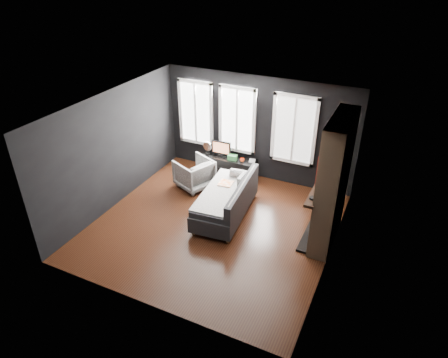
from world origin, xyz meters
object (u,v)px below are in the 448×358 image
at_px(sofa, 225,198).
at_px(media_console, 229,166).
at_px(mug, 242,160).
at_px(mantel_vase, 325,171).
at_px(monitor, 221,148).
at_px(book, 249,157).
at_px(armchair, 194,172).

bearing_deg(sofa, media_console, 106.77).
distance_m(mug, mantel_vase, 2.69).
bearing_deg(media_console, mug, -10.08).
height_order(monitor, book, monitor).
height_order(armchair, book, armchair).
xyz_separation_m(sofa, book, (-0.16, 1.80, 0.16)).
bearing_deg(book, mantel_vase, -29.79).
distance_m(sofa, monitor, 2.02).
height_order(armchair, mantel_vase, mantel_vase).
xyz_separation_m(sofa, mug, (-0.31, 1.68, 0.11)).
bearing_deg(monitor, mantel_vase, -24.04).
distance_m(monitor, book, 0.79).
bearing_deg(sofa, mantel_vase, 10.14).
distance_m(sofa, mug, 1.71).
xyz_separation_m(sofa, armchair, (-1.24, 0.79, -0.03)).
bearing_deg(monitor, book, 1.14).
height_order(mug, mantel_vase, mantel_vase).
height_order(media_console, mantel_vase, mantel_vase).
distance_m(armchair, monitor, 1.06).
bearing_deg(sofa, mug, 95.17).
distance_m(sofa, mantel_vase, 2.26).
relative_size(mug, book, 0.53).
bearing_deg(media_console, sofa, -68.49).
height_order(monitor, mantel_vase, mantel_vase).
bearing_deg(media_console, book, 4.91).
height_order(sofa, media_console, sofa).
bearing_deg(monitor, sofa, -63.63).
xyz_separation_m(sofa, monitor, (-0.94, 1.76, 0.29)).
height_order(media_console, monitor, monitor).
distance_m(mug, book, 0.20).
distance_m(book, mantel_vase, 2.60).
distance_m(sofa, armchair, 1.47).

